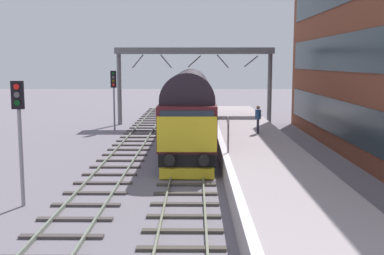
% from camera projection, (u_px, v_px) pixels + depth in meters
% --- Properties ---
extents(ground_plane, '(140.00, 140.00, 0.00)m').
position_uv_depth(ground_plane, '(188.00, 165.00, 24.24)').
color(ground_plane, slate).
rests_on(ground_plane, ground).
extents(track_main, '(2.50, 60.00, 0.15)m').
position_uv_depth(track_main, '(188.00, 164.00, 24.24)').
color(track_main, gray).
rests_on(track_main, ground).
extents(track_adjacent_west, '(2.50, 60.00, 0.15)m').
position_uv_depth(track_adjacent_west, '(118.00, 163.00, 24.27)').
color(track_adjacent_west, gray).
rests_on(track_adjacent_west, ground).
extents(station_platform, '(4.00, 44.00, 1.01)m').
position_uv_depth(station_platform, '(259.00, 155.00, 24.15)').
color(station_platform, '#A79A9E').
rests_on(station_platform, ground).
extents(diesel_locomotive, '(2.74, 17.78, 4.68)m').
position_uv_depth(diesel_locomotive, '(190.00, 106.00, 29.48)').
color(diesel_locomotive, black).
rests_on(diesel_locomotive, ground).
extents(signal_post_near, '(0.44, 0.22, 4.51)m').
position_uv_depth(signal_post_near, '(19.00, 127.00, 16.86)').
color(signal_post_near, gray).
rests_on(signal_post_near, ground).
extents(signal_post_mid, '(0.44, 0.22, 4.53)m').
position_uv_depth(signal_post_mid, '(114.00, 92.00, 36.16)').
color(signal_post_mid, gray).
rests_on(signal_post_mid, ground).
extents(platform_number_sign, '(0.10, 0.44, 1.71)m').
position_uv_depth(platform_number_sign, '(228.00, 128.00, 21.94)').
color(platform_number_sign, slate).
rests_on(platform_number_sign, station_platform).
extents(waiting_passenger, '(0.36, 0.51, 1.64)m').
position_uv_depth(waiting_passenger, '(258.00, 117.00, 28.03)').
color(waiting_passenger, '#272A40').
rests_on(waiting_passenger, station_platform).
extents(overhead_footbridge, '(12.87, 2.00, 6.34)m').
position_uv_depth(overhead_footbridge, '(194.00, 55.00, 39.19)').
color(overhead_footbridge, slate).
rests_on(overhead_footbridge, ground).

